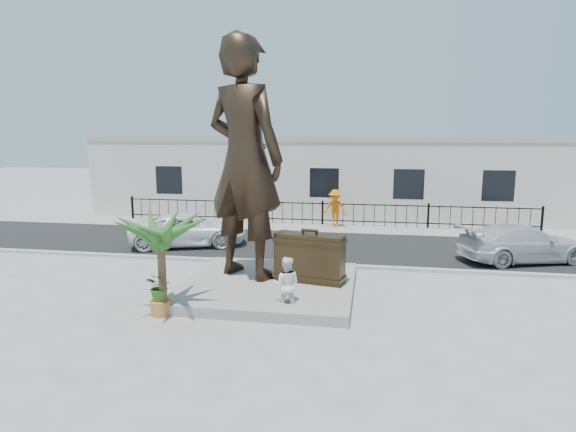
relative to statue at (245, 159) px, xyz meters
name	(u,v)px	position (x,y,z in m)	size (l,w,h in m)	color
ground	(276,308)	(1.39, -2.03, -4.06)	(100.00, 100.00, 0.00)	#9E9991
street	(311,244)	(1.39, 5.97, -4.06)	(40.00, 7.00, 0.01)	black
curb	(300,264)	(1.39, 2.47, -4.00)	(40.00, 0.25, 0.12)	#A5A399
far_sidewalk	(321,227)	(1.39, 9.97, -4.05)	(40.00, 2.50, 0.02)	#9E9991
plinth	(270,286)	(0.89, -0.53, -3.91)	(5.20, 5.20, 0.30)	gray
fence	(322,214)	(1.39, 10.77, -3.46)	(22.00, 0.10, 1.20)	black
building	(330,177)	(1.39, 14.97, -1.86)	(28.00, 7.00, 4.40)	silver
statue	(245,159)	(0.00, 0.00, 0.00)	(2.75, 1.80, 7.53)	black
suitcase	(310,258)	(2.11, -0.29, -3.01)	(2.14, 0.68, 1.50)	#332515
tourist	(286,285)	(1.72, -2.23, -3.29)	(0.76, 0.59, 1.56)	white
car_white	(188,230)	(-3.93, 4.91, -3.36)	(2.30, 4.98, 1.38)	white
car_silver	(523,243)	(9.71, 4.54, -3.35)	(1.98, 4.88, 1.42)	silver
worker	(335,208)	(2.10, 10.21, -3.07)	(1.26, 0.73, 1.96)	orange
palm_tree	(164,315)	(-1.51, -3.04, -4.06)	(1.80, 1.80, 3.20)	#26541E
planter	(161,308)	(-1.58, -3.04, -3.86)	(0.56, 0.56, 0.40)	#BC6931
shrub	(160,287)	(-1.58, -3.04, -3.27)	(0.70, 0.61, 0.78)	#315F1E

